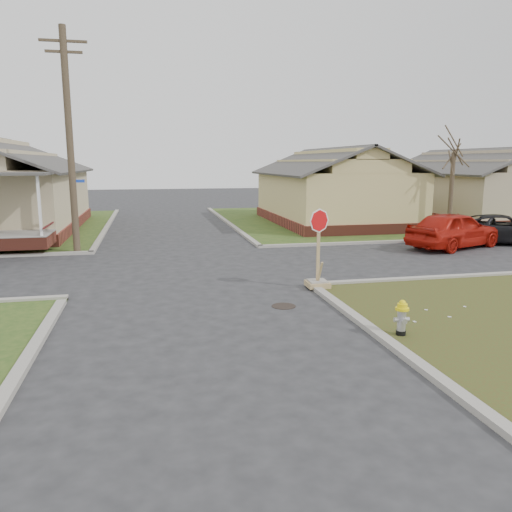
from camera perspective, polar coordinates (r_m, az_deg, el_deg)
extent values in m
plane|color=#28282A|center=(13.40, -6.55, -5.70)|extent=(120.00, 120.00, 0.00)
cube|color=#2C491A|center=(38.75, 24.74, 4.17)|extent=(37.00, 19.00, 0.05)
cylinder|color=black|center=(13.31, 3.18, -5.73)|extent=(0.64, 0.64, 0.01)
cube|color=brown|center=(31.57, 8.70, 4.26)|extent=(7.20, 11.20, 0.60)
cube|color=#D5C27D|center=(31.43, 8.78, 7.16)|extent=(7.00, 11.00, 2.60)
cube|color=brown|center=(36.34, 23.65, 4.32)|extent=(7.20, 11.20, 0.60)
cube|color=tan|center=(36.23, 23.84, 6.83)|extent=(7.00, 11.00, 2.60)
cylinder|color=#3C2F22|center=(21.92, -20.49, 11.95)|extent=(0.28, 0.28, 9.00)
cube|color=#3C2F22|center=(22.39, -21.19, 21.95)|extent=(1.80, 0.10, 0.10)
cube|color=#3C2F22|center=(22.31, -21.12, 20.95)|extent=(1.40, 0.10, 0.10)
cylinder|color=#3C2F22|center=(27.63, 21.38, 6.61)|extent=(0.22, 0.22, 4.20)
cylinder|color=black|center=(11.47, 16.22, -8.39)|extent=(0.22, 0.22, 0.10)
cylinder|color=#ADADB2|center=(11.39, 16.30, -7.09)|extent=(0.19, 0.19, 0.45)
sphere|color=#ADADB2|center=(11.32, 16.36, -6.00)|extent=(0.19, 0.19, 0.19)
cylinder|color=yellow|center=(11.31, 16.37, -5.81)|extent=(0.29, 0.29, 0.06)
cylinder|color=yellow|center=(11.29, 16.38, -5.48)|extent=(0.22, 0.22, 0.10)
sphere|color=yellow|center=(11.28, 16.40, -5.19)|extent=(0.15, 0.15, 0.15)
cube|color=tan|center=(15.22, 7.04, -3.21)|extent=(0.66, 0.66, 0.16)
cube|color=#9A958E|center=(15.20, 7.05, -2.84)|extent=(0.53, 0.53, 0.04)
cube|color=tan|center=(14.99, 7.14, 1.02)|extent=(0.10, 0.05, 2.23)
cylinder|color=red|center=(14.84, 7.27, 4.02)|extent=(0.60, 0.26, 0.64)
cylinder|color=white|center=(14.85, 7.24, 4.03)|extent=(0.67, 0.29, 0.72)
imported|color=#B5180C|center=(23.78, 21.68, 2.82)|extent=(5.19, 3.55, 1.64)
imported|color=black|center=(26.12, 26.39, 2.77)|extent=(5.33, 3.88, 1.35)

